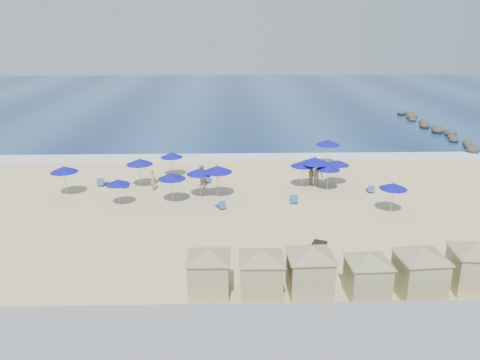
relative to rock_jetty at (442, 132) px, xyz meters
name	(u,v)px	position (x,y,z in m)	size (l,w,h in m)	color
ground	(254,218)	(-24.01, -24.90, -0.36)	(160.00, 160.00, 0.00)	beige
ocean	(237,98)	(-24.01, 30.10, -0.33)	(160.00, 80.00, 0.06)	navy
surf_line	(246,157)	(-24.01, -9.40, -0.32)	(160.00, 2.50, 0.08)	white
seawall	(273,335)	(-24.01, -38.40, 0.29)	(160.00, 6.10, 1.22)	gray
rock_jetty	(442,132)	(0.00, 0.00, 0.00)	(2.56, 26.66, 0.96)	#2D2926
trash_bin	(319,249)	(-20.58, -30.28, 0.02)	(0.76, 0.76, 0.76)	black
cabana_0	(209,265)	(-26.76, -34.17, 1.17)	(4.25, 4.25, 2.67)	tan
cabana_1	(261,266)	(-24.23, -34.39, 1.21)	(4.36, 4.36, 2.74)	tan
cabana_2	(310,264)	(-21.84, -34.30, 1.25)	(4.48, 4.48, 2.81)	tan
cabana_3	(368,269)	(-19.11, -34.67, 1.11)	(4.10, 4.10, 2.58)	tan
cabana_4	(421,265)	(-16.55, -34.59, 1.26)	(4.50, 4.50, 2.83)	tan
cabana_5	(475,259)	(-13.66, -34.13, 1.27)	(4.53, 4.53, 2.85)	tan
umbrella_0	(64,169)	(-38.32, -19.88, 1.74)	(2.13, 2.13, 2.42)	#A5A8AD
umbrella_1	(118,182)	(-33.77, -22.13, 1.42)	(1.80, 1.80, 2.05)	#A5A8AD
umbrella_2	(140,162)	(-32.88, -18.12, 1.80)	(2.19, 2.19, 2.49)	#A5A8AD
umbrella_3	(172,176)	(-29.91, -21.69, 1.71)	(2.10, 2.10, 2.39)	#A5A8AD
umbrella_4	(172,155)	(-30.63, -15.39, 1.58)	(1.97, 1.97, 2.24)	#A5A8AD
umbrella_5	(200,171)	(-27.89, -20.62, 1.73)	(2.12, 2.12, 2.41)	#A5A8AD
umbrella_6	(217,169)	(-26.58, -20.63, 1.90)	(2.29, 2.29, 2.61)	#A5A8AD
umbrella_7	(303,164)	(-19.75, -18.52, 1.63)	(2.02, 2.02, 2.30)	#A5A8AD
umbrella_8	(315,160)	(-18.81, -18.55, 1.91)	(2.31, 2.31, 2.62)	#A5A8AD
umbrella_9	(328,142)	(-16.51, -12.58, 1.92)	(2.31, 2.31, 2.63)	#A5A8AD
umbrella_10	(328,167)	(-17.85, -19.28, 1.55)	(1.94, 1.94, 2.21)	#A5A8AD
umbrella_11	(393,186)	(-14.29, -24.03, 1.59)	(1.98, 1.98, 2.25)	#A5A8AD
umbrella_12	(338,163)	(-16.79, -17.93, 1.54)	(1.92, 1.92, 2.19)	#A5A8AD
beach_chair_0	(102,183)	(-36.16, -17.61, -0.12)	(0.76, 1.32, 0.69)	#26538D
beach_chair_1	(125,185)	(-34.19, -18.10, -0.15)	(0.51, 1.12, 0.62)	#26538D
beach_chair_2	(208,179)	(-27.48, -17.01, -0.14)	(0.61, 1.22, 0.65)	#26538D
beach_chair_3	(221,205)	(-26.31, -22.94, -0.14)	(0.90, 1.26, 0.64)	#26538D
beach_chair_4	(294,199)	(-20.90, -21.88, -0.12)	(0.60, 1.27, 0.69)	#26538D
beach_chair_5	(370,189)	(-14.51, -19.78, -0.15)	(0.58, 1.15, 0.62)	#26538D
beachgoer_0	(153,180)	(-31.75, -18.99, 0.51)	(0.64, 0.42, 1.75)	tan
beachgoer_1	(202,176)	(-27.90, -18.32, 0.57)	(0.91, 0.71, 1.87)	tan
beachgoer_2	(311,175)	(-18.93, -18.00, 0.48)	(0.99, 0.41, 1.69)	tan
beachgoer_3	(316,174)	(-18.47, -17.81, 0.54)	(1.17, 0.67, 1.81)	tan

